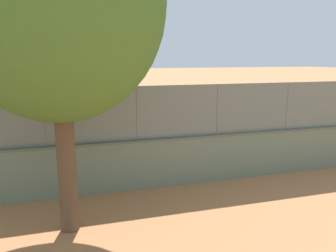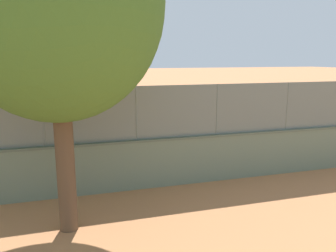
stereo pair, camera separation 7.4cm
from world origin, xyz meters
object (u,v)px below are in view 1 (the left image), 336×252
object	(u,v)px
tree_behind_wall_center	(57,3)
player_at_service_line	(255,133)
player_baseline_waiting	(106,118)
sports_ball	(282,162)

from	to	relation	value
tree_behind_wall_center	player_at_service_line	bearing A→B (deg)	-149.70
player_baseline_waiting	tree_behind_wall_center	size ratio (longest dim) A/B	0.17
sports_ball	player_baseline_waiting	bearing A→B (deg)	-54.13
sports_ball	tree_behind_wall_center	world-z (taller)	tree_behind_wall_center
player_baseline_waiting	tree_behind_wall_center	distance (m)	13.74
player_at_service_line	sports_ball	bearing A→B (deg)	87.48
tree_behind_wall_center	player_baseline_waiting	bearing A→B (deg)	-102.98
player_baseline_waiting	sports_ball	world-z (taller)	player_baseline_waiting
sports_ball	player_at_service_line	bearing A→B (deg)	-92.52
tree_behind_wall_center	sports_ball	bearing A→B (deg)	-161.34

